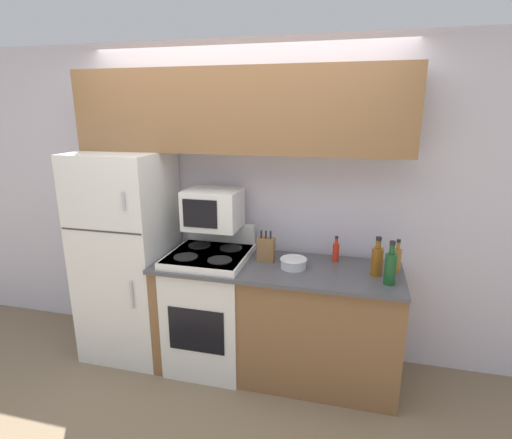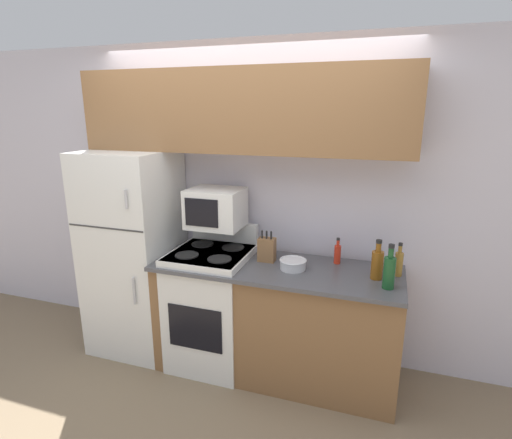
{
  "view_description": "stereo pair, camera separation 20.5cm",
  "coord_description": "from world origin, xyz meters",
  "px_view_note": "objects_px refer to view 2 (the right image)",
  "views": [
    {
      "loc": [
        0.88,
        -2.43,
        2.02
      ],
      "look_at": [
        0.19,
        0.28,
        1.25
      ],
      "focal_mm": 28.0,
      "sensor_mm": 36.0,
      "label": 1
    },
    {
      "loc": [
        1.07,
        -2.37,
        2.02
      ],
      "look_at": [
        0.19,
        0.28,
        1.25
      ],
      "focal_mm": 28.0,
      "sensor_mm": 36.0,
      "label": 2
    }
  ],
  "objects_px": {
    "microwave": "(216,208)",
    "bottle_vinegar": "(399,263)",
    "refrigerator": "(134,252)",
    "bottle_hot_sauce": "(337,253)",
    "knife_block": "(267,249)",
    "bottle_whiskey": "(377,264)",
    "stove": "(212,305)",
    "bowl": "(293,264)",
    "bottle_wine_green": "(389,271)"
  },
  "relations": [
    {
      "from": "bottle_wine_green",
      "to": "refrigerator",
      "type": "bearing_deg",
      "value": 175.29
    },
    {
      "from": "bowl",
      "to": "bottle_whiskey",
      "type": "distance_m",
      "value": 0.59
    },
    {
      "from": "microwave",
      "to": "bottle_hot_sauce",
      "type": "relative_size",
      "value": 2.11
    },
    {
      "from": "microwave",
      "to": "bottle_wine_green",
      "type": "relative_size",
      "value": 1.41
    },
    {
      "from": "bottle_vinegar",
      "to": "knife_block",
      "type": "bearing_deg",
      "value": -178.8
    },
    {
      "from": "refrigerator",
      "to": "stove",
      "type": "distance_m",
      "value": 0.81
    },
    {
      "from": "knife_block",
      "to": "bottle_hot_sauce",
      "type": "xyz_separation_m",
      "value": [
        0.52,
        0.12,
        -0.01
      ]
    },
    {
      "from": "refrigerator",
      "to": "stove",
      "type": "relative_size",
      "value": 1.53
    },
    {
      "from": "bottle_vinegar",
      "to": "bowl",
      "type": "bearing_deg",
      "value": -170.96
    },
    {
      "from": "stove",
      "to": "bottle_vinegar",
      "type": "distance_m",
      "value": 1.48
    },
    {
      "from": "bowl",
      "to": "bottle_wine_green",
      "type": "bearing_deg",
      "value": -10.32
    },
    {
      "from": "refrigerator",
      "to": "stove",
      "type": "height_order",
      "value": "refrigerator"
    },
    {
      "from": "stove",
      "to": "knife_block",
      "type": "bearing_deg",
      "value": 10.06
    },
    {
      "from": "bottle_hot_sauce",
      "to": "bottle_wine_green",
      "type": "xyz_separation_m",
      "value": [
        0.37,
        -0.34,
        0.04
      ]
    },
    {
      "from": "refrigerator",
      "to": "stove",
      "type": "bearing_deg",
      "value": -2.38
    },
    {
      "from": "bottle_whiskey",
      "to": "bottle_vinegar",
      "type": "relative_size",
      "value": 1.17
    },
    {
      "from": "bottle_wine_green",
      "to": "bottle_vinegar",
      "type": "xyz_separation_m",
      "value": [
        0.06,
        0.24,
        -0.02
      ]
    },
    {
      "from": "bottle_vinegar",
      "to": "bottle_hot_sauce",
      "type": "bearing_deg",
      "value": 167.07
    },
    {
      "from": "bottle_hot_sauce",
      "to": "bottle_vinegar",
      "type": "distance_m",
      "value": 0.44
    },
    {
      "from": "microwave",
      "to": "knife_block",
      "type": "distance_m",
      "value": 0.52
    },
    {
      "from": "bowl",
      "to": "bottle_vinegar",
      "type": "relative_size",
      "value": 0.83
    },
    {
      "from": "knife_block",
      "to": "bottle_whiskey",
      "type": "xyz_separation_m",
      "value": [
        0.81,
        -0.08,
        0.02
      ]
    },
    {
      "from": "refrigerator",
      "to": "bottle_whiskey",
      "type": "relative_size",
      "value": 6.11
    },
    {
      "from": "knife_block",
      "to": "bottle_whiskey",
      "type": "height_order",
      "value": "bottle_whiskey"
    },
    {
      "from": "microwave",
      "to": "knife_block",
      "type": "height_order",
      "value": "microwave"
    },
    {
      "from": "refrigerator",
      "to": "bottle_vinegar",
      "type": "relative_size",
      "value": 7.13
    },
    {
      "from": "refrigerator",
      "to": "knife_block",
      "type": "xyz_separation_m",
      "value": [
        1.16,
        0.05,
        0.14
      ]
    },
    {
      "from": "bottle_wine_green",
      "to": "microwave",
      "type": "bearing_deg",
      "value": 168.61
    },
    {
      "from": "stove",
      "to": "bottle_vinegar",
      "type": "bearing_deg",
      "value": 4.0
    },
    {
      "from": "microwave",
      "to": "bottle_hot_sauce",
      "type": "bearing_deg",
      "value": 4.03
    },
    {
      "from": "refrigerator",
      "to": "bowl",
      "type": "distance_m",
      "value": 1.39
    },
    {
      "from": "bottle_whiskey",
      "to": "bottle_vinegar",
      "type": "height_order",
      "value": "bottle_whiskey"
    },
    {
      "from": "bottle_wine_green",
      "to": "bottle_vinegar",
      "type": "distance_m",
      "value": 0.25
    },
    {
      "from": "bottle_hot_sauce",
      "to": "bottle_vinegar",
      "type": "bearing_deg",
      "value": -12.93
    },
    {
      "from": "refrigerator",
      "to": "bottle_wine_green",
      "type": "height_order",
      "value": "refrigerator"
    },
    {
      "from": "bottle_whiskey",
      "to": "bottle_hot_sauce",
      "type": "distance_m",
      "value": 0.36
    },
    {
      "from": "bottle_hot_sauce",
      "to": "bottle_wine_green",
      "type": "distance_m",
      "value": 0.5
    },
    {
      "from": "refrigerator",
      "to": "bottle_whiskey",
      "type": "distance_m",
      "value": 1.98
    },
    {
      "from": "microwave",
      "to": "bottle_vinegar",
      "type": "xyz_separation_m",
      "value": [
        1.39,
        -0.03,
        -0.28
      ]
    },
    {
      "from": "microwave",
      "to": "knife_block",
      "type": "bearing_deg",
      "value": -6.73
    },
    {
      "from": "microwave",
      "to": "bottle_whiskey",
      "type": "height_order",
      "value": "microwave"
    },
    {
      "from": "bowl",
      "to": "knife_block",
      "type": "bearing_deg",
      "value": 157.25
    },
    {
      "from": "bottle_whiskey",
      "to": "bottle_wine_green",
      "type": "distance_m",
      "value": 0.15
    },
    {
      "from": "stove",
      "to": "bottle_vinegar",
      "type": "height_order",
      "value": "bottle_vinegar"
    },
    {
      "from": "knife_block",
      "to": "bottle_vinegar",
      "type": "distance_m",
      "value": 0.95
    },
    {
      "from": "knife_block",
      "to": "bottle_vinegar",
      "type": "bearing_deg",
      "value": 1.2
    },
    {
      "from": "knife_block",
      "to": "bottle_vinegar",
      "type": "relative_size",
      "value": 1.01
    },
    {
      "from": "knife_block",
      "to": "bottle_wine_green",
      "type": "height_order",
      "value": "bottle_wine_green"
    },
    {
      "from": "refrigerator",
      "to": "bottle_hot_sauce",
      "type": "relative_size",
      "value": 8.55
    },
    {
      "from": "stove",
      "to": "microwave",
      "type": "height_order",
      "value": "microwave"
    }
  ]
}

